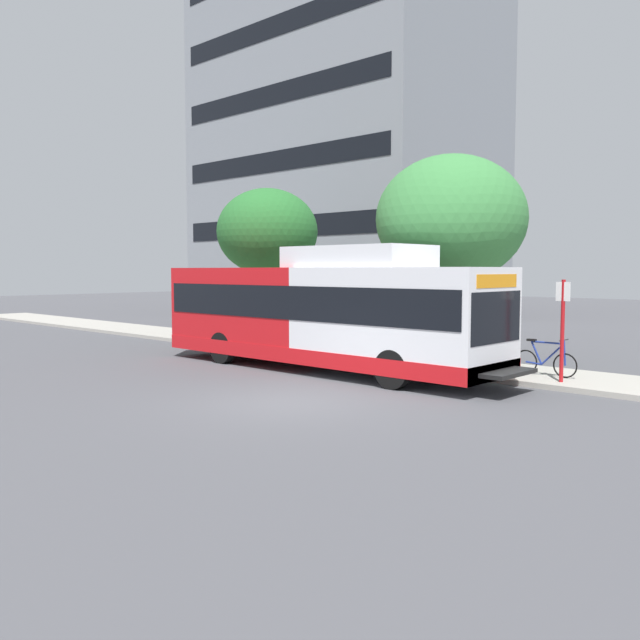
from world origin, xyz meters
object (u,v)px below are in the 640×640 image
Objects in this scene: bicycle_parked at (545,360)px; street_tree_near_stop at (451,219)px; bus_stop_sign_pole at (562,323)px; transit_bus at (322,313)px; street_tree_mid_block at (267,232)px.

street_tree_near_stop is at bearing 71.61° from bicycle_parked.
bicycle_parked is (0.68, 0.74, -1.09)m from bus_stop_sign_pole.
transit_bus is at bearing 107.10° from bus_stop_sign_pole.
street_tree_near_stop is (1.95, 4.56, 2.93)m from bus_stop_sign_pole.
transit_bus is 6.43m from bicycle_parked.
street_tree_mid_block is at bearing 59.79° from transit_bus.
transit_bus is 5.24m from street_tree_near_stop.
bus_stop_sign_pole is at bearing -98.15° from street_tree_mid_block.
street_tree_near_stop is (3.94, -1.92, 2.88)m from transit_bus.
street_tree_mid_block reaches higher than transit_bus.
bus_stop_sign_pole is 1.48× the size of bicycle_parked.
transit_bus is at bearing 114.93° from bicycle_parked.
street_tree_mid_block is (-0.07, 8.57, -0.07)m from street_tree_near_stop.
bicycle_parked is at bearing 47.47° from bus_stop_sign_pole.
street_tree_mid_block is (3.87, 6.65, 2.81)m from transit_bus.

